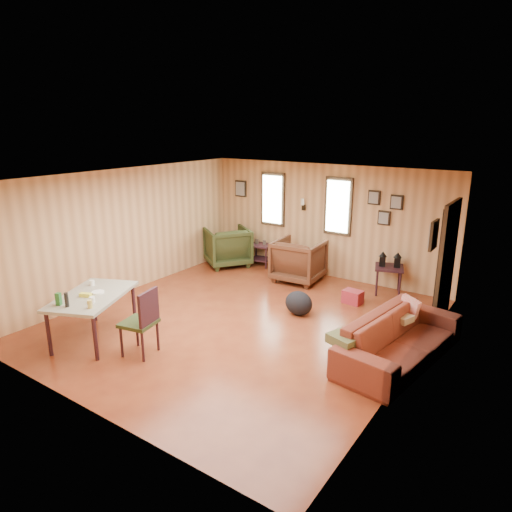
{
  "coord_description": "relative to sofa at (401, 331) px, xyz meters",
  "views": [
    {
      "loc": [
        4.18,
        -5.68,
        3.21
      ],
      "look_at": [
        0.0,
        0.4,
        1.05
      ],
      "focal_mm": 32.0,
      "sensor_mm": 36.0,
      "label": 1
    }
  ],
  "objects": [
    {
      "name": "room",
      "position": [
        -2.41,
        0.09,
        0.76
      ],
      "size": [
        5.54,
        6.04,
        2.44
      ],
      "color": "brown",
      "rests_on": "ground"
    },
    {
      "name": "sofa",
      "position": [
        0.0,
        0.0,
        0.0
      ],
      "size": [
        0.99,
        2.34,
        0.89
      ],
      "primitive_type": "imported",
      "rotation": [
        0.0,
        0.0,
        1.42
      ],
      "color": "maroon",
      "rests_on": "ground"
    },
    {
      "name": "recliner_brown",
      "position": [
        -2.82,
        2.15,
        0.04
      ],
      "size": [
        1.02,
        0.96,
        0.97
      ],
      "primitive_type": "imported",
      "rotation": [
        0.0,
        0.0,
        3.22
      ],
      "color": "#4D2817",
      "rests_on": "ground"
    },
    {
      "name": "recliner_green",
      "position": [
        -4.74,
        2.18,
        0.05
      ],
      "size": [
        1.28,
        1.29,
        0.98
      ],
      "primitive_type": "imported",
      "rotation": [
        0.0,
        0.0,
        -2.19
      ],
      "color": "#2F3819",
      "rests_on": "ground"
    },
    {
      "name": "end_table",
      "position": [
        -4.07,
        2.59,
        -0.09
      ],
      "size": [
        0.56,
        0.52,
        0.62
      ],
      "rotation": [
        0.0,
        0.0,
        0.17
      ],
      "color": "#31161D",
      "rests_on": "ground"
    },
    {
      "name": "side_table",
      "position": [
        -1.02,
        2.5,
        0.13
      ],
      "size": [
        0.67,
        0.67,
        0.84
      ],
      "rotation": [
        0.0,
        0.0,
        0.34
      ],
      "color": "#31161D",
      "rests_on": "ground"
    },
    {
      "name": "cooler",
      "position": [
        -1.37,
        1.62,
        -0.32
      ],
      "size": [
        0.37,
        0.28,
        0.25
      ],
      "rotation": [
        0.0,
        0.0,
        -0.11
      ],
      "color": "maroon",
      "rests_on": "ground"
    },
    {
      "name": "backpack",
      "position": [
        -1.94,
        0.59,
        -0.23
      ],
      "size": [
        0.55,
        0.45,
        0.43
      ],
      "rotation": [
        0.0,
        0.0,
        0.17
      ],
      "color": "black",
      "rests_on": "ground"
    },
    {
      "name": "sofa_pillows",
      "position": [
        -0.31,
        -0.11,
        0.06
      ],
      "size": [
        0.84,
        1.7,
        0.35
      ],
      "rotation": [
        0.0,
        0.0,
        -0.31
      ],
      "color": "#4D512D",
      "rests_on": "sofa"
    },
    {
      "name": "dining_table",
      "position": [
        -4.07,
        -1.99,
        0.22
      ],
      "size": [
        1.35,
        1.64,
        0.93
      ],
      "rotation": [
        0.0,
        0.0,
        0.42
      ],
      "color": "gray",
      "rests_on": "ground"
    },
    {
      "name": "dining_chair",
      "position": [
        -3.06,
        -1.9,
        0.11
      ],
      "size": [
        0.53,
        0.53,
        0.99
      ],
      "rotation": [
        0.0,
        0.0,
        0.21
      ],
      "color": "#2F3819",
      "rests_on": "ground"
    }
  ]
}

